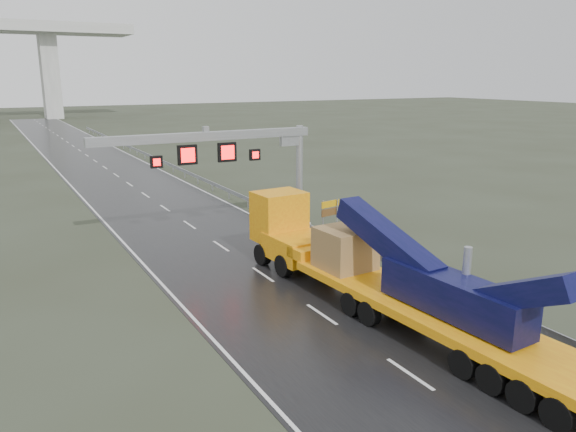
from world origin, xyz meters
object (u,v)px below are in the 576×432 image
heavy_haul_truck (362,264)px  striped_barrier (281,217)px  exit_sign_pair (330,211)px  sign_gantry (237,153)px

heavy_haul_truck → striped_barrier: heavy_haul_truck is taller
heavy_haul_truck → exit_sign_pair: size_ratio=8.08×
sign_gantry → exit_sign_pair: (5.00, -3.74, -3.78)m
sign_gantry → heavy_haul_truck: bearing=-88.5°
sign_gantry → striped_barrier: 6.49m
heavy_haul_truck → exit_sign_pair: heavy_haul_truck is taller
exit_sign_pair → heavy_haul_truck: bearing=-125.8°
exit_sign_pair → striped_barrier: (-1.10, 4.79, -1.30)m
exit_sign_pair → striped_barrier: size_ratio=2.45×
sign_gantry → exit_sign_pair: size_ratio=5.69×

